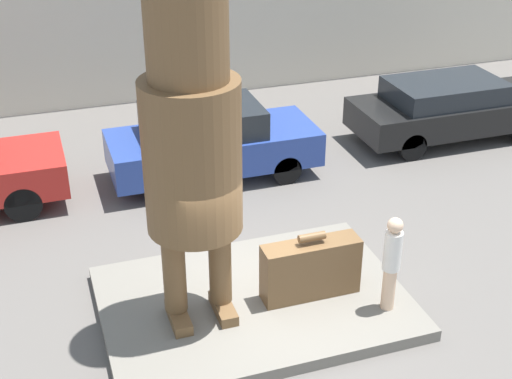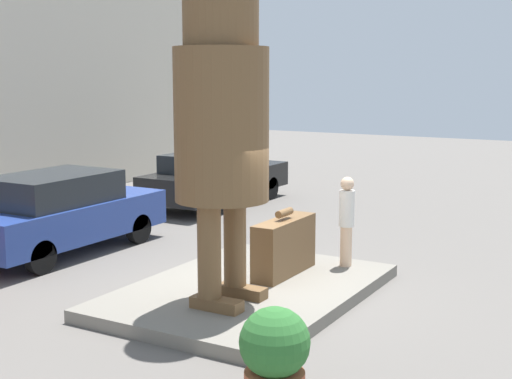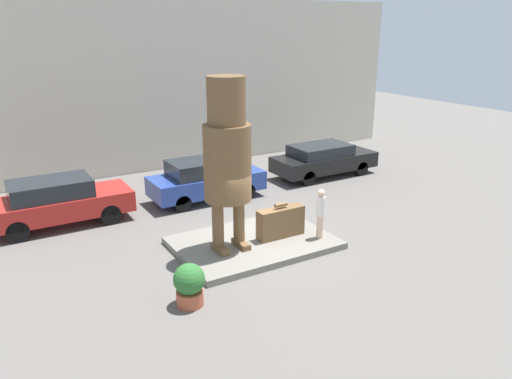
# 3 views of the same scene
# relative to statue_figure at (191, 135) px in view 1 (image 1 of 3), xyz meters

# --- Properties ---
(ground_plane) EXTENTS (60.00, 60.00, 0.00)m
(ground_plane) POSITION_rel_statue_figure_xyz_m (0.91, 0.11, -3.13)
(ground_plane) COLOR #605B56
(pedestal) EXTENTS (4.72, 3.32, 0.20)m
(pedestal) POSITION_rel_statue_figure_xyz_m (0.91, 0.11, -3.03)
(pedestal) COLOR slate
(pedestal) RESTS_ON ground_plane
(statue_figure) EXTENTS (1.36, 1.36, 5.02)m
(statue_figure) POSITION_rel_statue_figure_xyz_m (0.00, 0.00, 0.00)
(statue_figure) COLOR brown
(statue_figure) RESTS_ON pedestal
(giant_suitcase) EXTENTS (1.55, 0.42, 1.11)m
(giant_suitcase) POSITION_rel_statue_figure_xyz_m (1.77, -0.08, -2.46)
(giant_suitcase) COLOR brown
(giant_suitcase) RESTS_ON pedestal
(tourist) EXTENTS (0.27, 0.27, 1.58)m
(tourist) POSITION_rel_statue_figure_xyz_m (2.77, -0.78, -2.07)
(tourist) COLOR beige
(tourist) RESTS_ON pedestal
(parked_car_blue) EXTENTS (4.39, 1.79, 1.61)m
(parked_car_blue) POSITION_rel_statue_figure_xyz_m (1.50, 4.78, -2.29)
(parked_car_blue) COLOR #284293
(parked_car_blue) RESTS_ON ground_plane
(parked_car_black) EXTENTS (4.77, 1.86, 1.46)m
(parked_car_black) POSITION_rel_statue_figure_xyz_m (7.42, 4.99, -2.35)
(parked_car_black) COLOR black
(parked_car_black) RESTS_ON ground_plane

